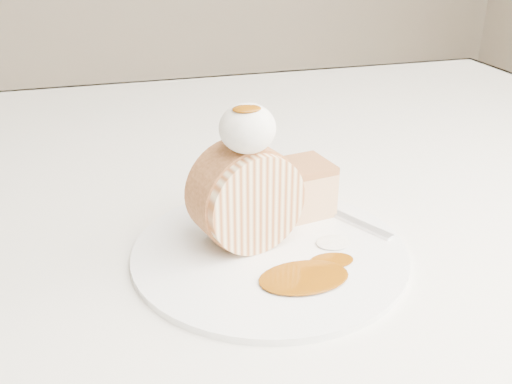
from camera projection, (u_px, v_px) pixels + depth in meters
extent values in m
cube|color=silver|center=(193.00, 187.00, 0.70)|extent=(1.40, 0.90, 0.04)
cube|color=silver|center=(157.00, 150.00, 1.14)|extent=(1.40, 0.01, 0.28)
cylinder|color=brown|center=(434.00, 236.00, 1.34)|extent=(0.06, 0.06, 0.71)
cylinder|color=brown|center=(43.00, 243.00, 1.62)|extent=(0.03, 0.03, 0.39)
cylinder|color=brown|center=(6.00, 318.00, 1.31)|extent=(0.03, 0.03, 0.39)
cylinder|color=brown|center=(492.00, 295.00, 1.40)|extent=(0.03, 0.03, 0.38)
cylinder|color=white|center=(270.00, 251.00, 0.52)|extent=(0.29, 0.29, 0.01)
cylinder|color=beige|center=(246.00, 197.00, 0.51)|extent=(0.10, 0.07, 0.09)
cube|color=#B57244|center=(301.00, 191.00, 0.57)|extent=(0.06, 0.06, 0.05)
ellipsoid|color=white|center=(247.00, 128.00, 0.47)|extent=(0.05, 0.05, 0.04)
ellipsoid|color=#713904|center=(247.00, 102.00, 0.46)|extent=(0.02, 0.02, 0.01)
cube|color=silver|center=(346.00, 218.00, 0.57)|extent=(0.09, 0.14, 0.00)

